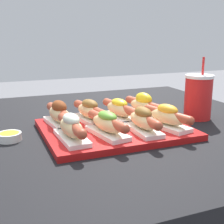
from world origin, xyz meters
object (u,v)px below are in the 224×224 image
Objects in this scene: hot_dog_0 at (71,127)px; hot_dog_4 at (59,114)px; hot_dog_2 at (143,120)px; hot_dog_3 at (167,117)px; serving_tray at (114,129)px; hot_dog_6 at (119,109)px; drink_cup at (198,97)px; hot_dog_7 at (144,106)px; hot_dog_5 at (90,111)px; sauce_bowl at (9,136)px; hot_dog_1 at (107,124)px.

hot_dog_0 is 0.15m from hot_dog_4.
hot_dog_2 is 1.02× the size of hot_dog_3.
hot_dog_6 is at bearing 56.90° from serving_tray.
serving_tray is 0.17m from hot_dog_4.
hot_dog_0 is 0.93× the size of drink_cup.
hot_dog_6 is at bearing -174.35° from hot_dog_7.
hot_dog_2 is 1.01× the size of hot_dog_6.
hot_dog_7 reaches higher than hot_dog_3.
hot_dog_4 reaches higher than hot_dog_5.
hot_dog_6 is (0.20, 0.14, -0.00)m from hot_dog_0.
hot_dog_7 is at bearing 61.86° from hot_dog_2.
hot_dog_0 is at bearing -90.43° from hot_dog_4.
serving_tray is 0.10m from hot_dog_2.
serving_tray is at bearing 153.36° from hot_dog_3.
hot_dog_6 is 2.95× the size of sauce_bowl.
hot_dog_2 reaches higher than hot_dog_6.
hot_dog_0 reaches higher than hot_dog_6.
hot_dog_1 is at bearing -23.24° from sauce_bowl.
drink_cup is at bearing 29.20° from hot_dog_3.
hot_dog_0 is at bearing -123.58° from hot_dog_5.
sauce_bowl is at bearing 161.95° from hot_dog_2.
hot_dog_5 reaches higher than hot_dog_6.
hot_dog_5 is 2.93× the size of sauce_bowl.
hot_dog_2 is 0.08m from hot_dog_3.
hot_dog_7 is at bearing 5.65° from hot_dog_6.
hot_dog_2 is at bearing -4.47° from hot_dog_1.
sauce_bowl is (-0.44, -0.04, -0.04)m from hot_dog_7.
hot_dog_2 reaches higher than hot_dog_5.
drink_cup reaches higher than hot_dog_7.
drink_cup is (0.27, 0.11, 0.03)m from hot_dog_2.
hot_dog_4 is (-0.10, 0.15, 0.00)m from hot_dog_1.
sauce_bowl is (-0.35, -0.03, -0.04)m from hot_dog_6.
hot_dog_2 is (0.21, -0.01, 0.00)m from hot_dog_0.
drink_cup is at bearing -6.97° from hot_dog_6.
hot_dog_4 reaches higher than hot_dog_1.
hot_dog_4 reaches higher than hot_dog_0.
hot_dog_2 is 0.38m from sauce_bowl.
hot_dog_3 is at bearing 5.24° from hot_dog_2.
hot_dog_2 reaches higher than serving_tray.
hot_dog_2 is at bearing -54.76° from serving_tray.
hot_dog_4 is 2.96× the size of sauce_bowl.
drink_cup is (0.19, -0.04, 0.02)m from hot_dog_7.
sauce_bowl is at bearing 144.27° from hot_dog_0.
hot_dog_7 is 2.94× the size of sauce_bowl.
hot_dog_4 is at bearing 153.19° from hot_dog_3.
sauce_bowl is (-0.30, 0.04, 0.00)m from serving_tray.
hot_dog_7 is at bearing 5.24° from sauce_bowl.
drink_cup is (0.28, -0.03, 0.03)m from hot_dog_6.
hot_dog_5 is (-0.19, 0.15, 0.00)m from hot_dog_3.
drink_cup is (0.38, -0.05, 0.03)m from hot_dog_5.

